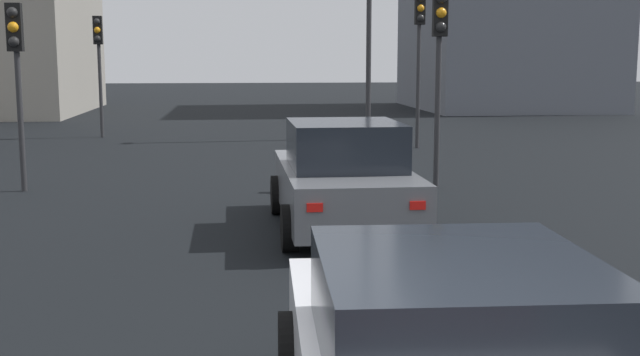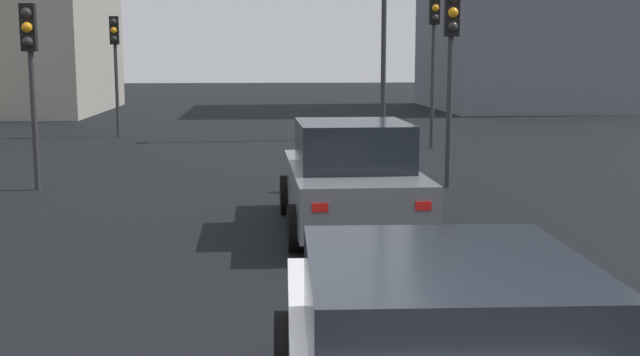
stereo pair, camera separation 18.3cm
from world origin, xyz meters
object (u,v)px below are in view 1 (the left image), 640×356
(traffic_light_near_left, at_px, (419,37))
(traffic_light_far_right, at_px, (439,46))
(car_grey_left_lead, at_px, (343,179))
(traffic_light_near_right, at_px, (99,50))
(traffic_light_far_left, at_px, (16,57))

(traffic_light_near_left, xyz_separation_m, traffic_light_far_right, (-6.91, 1.23, -0.35))
(car_grey_left_lead, xyz_separation_m, traffic_light_far_right, (3.70, -2.40, 2.02))
(car_grey_left_lead, bearing_deg, traffic_light_near_right, 21.57)
(traffic_light_near_right, height_order, traffic_light_far_left, traffic_light_near_right)
(car_grey_left_lead, bearing_deg, traffic_light_far_right, -33.27)
(car_grey_left_lead, height_order, traffic_light_near_left, traffic_light_near_left)
(car_grey_left_lead, height_order, traffic_light_far_right, traffic_light_far_right)
(car_grey_left_lead, xyz_separation_m, traffic_light_near_left, (10.62, -3.63, 2.37))
(traffic_light_near_right, distance_m, traffic_light_far_left, 10.67)
(traffic_light_far_left, bearing_deg, traffic_light_near_right, 179.69)
(car_grey_left_lead, relative_size, traffic_light_far_left, 1.19)
(traffic_light_near_right, xyz_separation_m, traffic_light_far_left, (-10.67, -0.21, -0.22))
(car_grey_left_lead, bearing_deg, traffic_light_far_left, 54.12)
(car_grey_left_lead, relative_size, traffic_light_near_left, 0.97)
(traffic_light_near_left, relative_size, traffic_light_near_right, 1.13)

